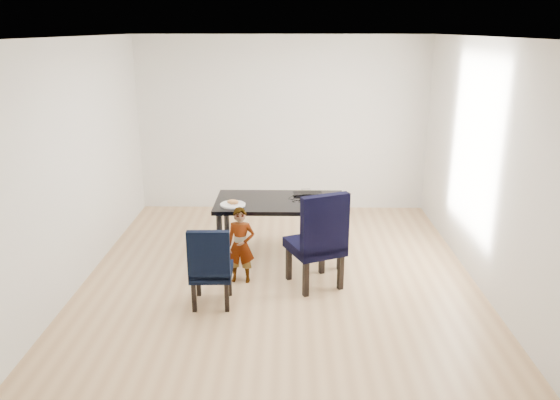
{
  "coord_description": "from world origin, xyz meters",
  "views": [
    {
      "loc": [
        0.1,
        -5.93,
        2.79
      ],
      "look_at": [
        0.0,
        0.2,
        0.85
      ],
      "focal_mm": 35.0,
      "sensor_mm": 36.0,
      "label": 1
    }
  ],
  "objects_px": {
    "laptop": "(307,192)",
    "plate": "(233,205)",
    "chair_left": "(211,265)",
    "chair_right": "(315,238)",
    "dining_table": "(280,229)",
    "child": "(241,245)"
  },
  "relations": [
    {
      "from": "chair_right",
      "to": "plate",
      "type": "height_order",
      "value": "chair_right"
    },
    {
      "from": "laptop",
      "to": "dining_table",
      "type": "bearing_deg",
      "value": 35.85
    },
    {
      "from": "chair_left",
      "to": "child",
      "type": "bearing_deg",
      "value": 62.58
    },
    {
      "from": "laptop",
      "to": "plate",
      "type": "bearing_deg",
      "value": 22.57
    },
    {
      "from": "dining_table",
      "to": "laptop",
      "type": "xyz_separation_m",
      "value": [
        0.34,
        0.31,
        0.39
      ]
    },
    {
      "from": "dining_table",
      "to": "chair_left",
      "type": "xyz_separation_m",
      "value": [
        -0.7,
        -1.25,
        0.07
      ]
    },
    {
      "from": "chair_left",
      "to": "plate",
      "type": "relative_size",
      "value": 2.89
    },
    {
      "from": "plate",
      "to": "chair_left",
      "type": "bearing_deg",
      "value": -96.9
    },
    {
      "from": "child",
      "to": "laptop",
      "type": "height_order",
      "value": "child"
    },
    {
      "from": "chair_right",
      "to": "child",
      "type": "relative_size",
      "value": 1.28
    },
    {
      "from": "plate",
      "to": "child",
      "type": "bearing_deg",
      "value": -75.39
    },
    {
      "from": "dining_table",
      "to": "chair_left",
      "type": "bearing_deg",
      "value": -119.12
    },
    {
      "from": "child",
      "to": "plate",
      "type": "bearing_deg",
      "value": 109.57
    },
    {
      "from": "chair_left",
      "to": "laptop",
      "type": "bearing_deg",
      "value": 54.88
    },
    {
      "from": "chair_right",
      "to": "laptop",
      "type": "height_order",
      "value": "chair_right"
    },
    {
      "from": "chair_right",
      "to": "child",
      "type": "distance_m",
      "value": 0.84
    },
    {
      "from": "dining_table",
      "to": "chair_right",
      "type": "relative_size",
      "value": 1.42
    },
    {
      "from": "chair_right",
      "to": "child",
      "type": "bearing_deg",
      "value": 151.24
    },
    {
      "from": "dining_table",
      "to": "child",
      "type": "relative_size",
      "value": 1.81
    },
    {
      "from": "dining_table",
      "to": "chair_right",
      "type": "xyz_separation_m",
      "value": [
        0.39,
        -0.78,
        0.19
      ]
    },
    {
      "from": "chair_right",
      "to": "laptop",
      "type": "bearing_deg",
      "value": 68.94
    },
    {
      "from": "chair_left",
      "to": "chair_right",
      "type": "bearing_deg",
      "value": 21.7
    }
  ]
}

